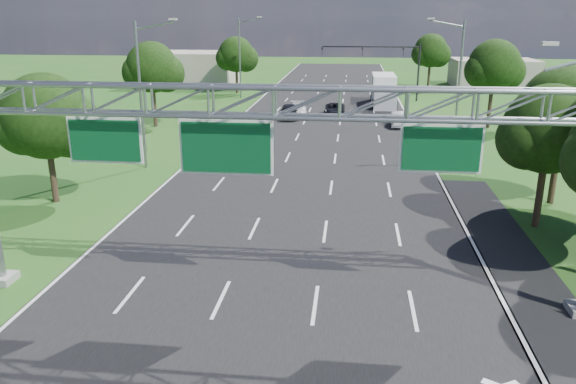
# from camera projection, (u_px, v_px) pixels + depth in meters

# --- Properties ---
(ground) EXTENTS (220.00, 220.00, 0.00)m
(ground) POSITION_uv_depth(u_px,v_px,m) (307.00, 172.00, 38.71)
(ground) COLOR #1D5419
(ground) RESTS_ON ground
(road) EXTENTS (18.00, 180.00, 0.02)m
(road) POSITION_uv_depth(u_px,v_px,m) (307.00, 172.00, 38.71)
(road) COLOR black
(road) RESTS_ON ground
(road_flare) EXTENTS (3.00, 30.00, 0.02)m
(road_flare) POSITION_uv_depth(u_px,v_px,m) (529.00, 286.00, 22.45)
(road_flare) COLOR black
(road_flare) RESTS_ON ground
(sign_gantry) EXTENTS (23.50, 1.00, 9.56)m
(sign_gantry) POSITION_uv_depth(u_px,v_px,m) (277.00, 119.00, 19.54)
(sign_gantry) COLOR gray
(sign_gantry) RESTS_ON ground
(traffic_signal) EXTENTS (12.21, 0.24, 7.00)m
(traffic_signal) POSITION_uv_depth(u_px,v_px,m) (390.00, 59.00, 69.49)
(traffic_signal) COLOR black
(traffic_signal) RESTS_ON ground
(streetlight_l_near) EXTENTS (2.97, 0.22, 10.16)m
(streetlight_l_near) POSITION_uv_depth(u_px,v_px,m) (143.00, 88.00, 38.24)
(streetlight_l_near) COLOR gray
(streetlight_l_near) RESTS_ON ground
(streetlight_l_far) EXTENTS (2.97, 0.22, 10.16)m
(streetlight_l_far) POSITION_uv_depth(u_px,v_px,m) (241.00, 54.00, 71.39)
(streetlight_l_far) COLOR gray
(streetlight_l_far) RESTS_ON ground
(streetlight_r_mid) EXTENTS (2.97, 0.22, 10.16)m
(streetlight_r_mid) POSITION_uv_depth(u_px,v_px,m) (457.00, 77.00, 45.28)
(streetlight_r_mid) COLOR gray
(streetlight_r_mid) RESTS_ON ground
(tree_verge_la) EXTENTS (5.76, 4.80, 7.40)m
(tree_verge_la) POSITION_uv_depth(u_px,v_px,m) (47.00, 120.00, 31.23)
(tree_verge_la) COLOR #2D2116
(tree_verge_la) RESTS_ON ground
(tree_verge_lb) EXTENTS (5.76, 4.80, 8.06)m
(tree_verge_lb) POSITION_uv_depth(u_px,v_px,m) (153.00, 70.00, 53.03)
(tree_verge_lb) COLOR #2D2116
(tree_verge_lb) RESTS_ON ground
(tree_verge_lc) EXTENTS (5.76, 4.80, 7.62)m
(tree_verge_lc) POSITION_uv_depth(u_px,v_px,m) (237.00, 56.00, 76.52)
(tree_verge_lc) COLOR #2D2116
(tree_verge_lc) RESTS_ON ground
(tree_verge_rd) EXTENTS (5.76, 4.80, 8.28)m
(tree_verge_rd) POSITION_uv_depth(u_px,v_px,m) (495.00, 68.00, 52.36)
(tree_verge_rd) COLOR #2D2116
(tree_verge_rd) RESTS_ON ground
(tree_verge_re) EXTENTS (5.76, 4.80, 7.84)m
(tree_verge_re) POSITION_uv_depth(u_px,v_px,m) (431.00, 52.00, 81.13)
(tree_verge_re) COLOR #2D2116
(tree_verge_re) RESTS_ON ground
(building_left) EXTENTS (14.00, 10.00, 5.00)m
(building_left) POSITION_uv_depth(u_px,v_px,m) (189.00, 69.00, 85.79)
(building_left) COLOR #A99E8E
(building_left) RESTS_ON ground
(building_right) EXTENTS (12.00, 9.00, 4.00)m
(building_right) POSITION_uv_depth(u_px,v_px,m) (493.00, 73.00, 84.78)
(building_right) COLOR #A99E8E
(building_right) RESTS_ON ground
(car_queue_a) EXTENTS (2.32, 4.74, 1.33)m
(car_queue_a) POSITION_uv_depth(u_px,v_px,m) (298.00, 109.00, 60.19)
(car_queue_a) COLOR silver
(car_queue_a) RESTS_ON ground
(car_queue_b) EXTENTS (2.20, 4.68, 1.29)m
(car_queue_b) POSITION_uv_depth(u_px,v_px,m) (335.00, 109.00, 60.32)
(car_queue_b) COLOR black
(car_queue_b) RESTS_ON ground
(car_queue_c) EXTENTS (2.26, 4.57, 1.50)m
(car_queue_c) POSITION_uv_depth(u_px,v_px,m) (289.00, 111.00, 58.45)
(car_queue_c) COLOR black
(car_queue_c) RESTS_ON ground
(car_queue_d) EXTENTS (1.59, 4.17, 1.36)m
(car_queue_d) POSITION_uv_depth(u_px,v_px,m) (399.00, 119.00, 54.46)
(car_queue_d) COLOR silver
(car_queue_d) RESTS_ON ground
(box_truck) EXTENTS (2.85, 9.27, 3.52)m
(box_truck) POSITION_uv_depth(u_px,v_px,m) (384.00, 91.00, 67.20)
(box_truck) COLOR white
(box_truck) RESTS_ON ground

